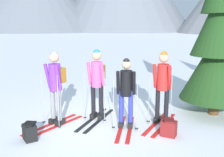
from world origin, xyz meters
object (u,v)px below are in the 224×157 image
at_px(skier_in_purple, 55,83).
at_px(pine_tree_near, 219,38).
at_px(skier_in_pink, 97,80).
at_px(skier_in_red, 163,83).
at_px(backpack_on_snow_front, 30,132).
at_px(backpack_on_snow_beside, 169,128).
at_px(skier_in_black, 126,89).

height_order(skier_in_purple, pine_tree_near, pine_tree_near).
xyz_separation_m(skier_in_pink, skier_in_red, (1.62, -0.12, -0.01)).
bearing_deg(skier_in_purple, backpack_on_snow_front, -107.43).
bearing_deg(backpack_on_snow_beside, skier_in_black, 158.00).
height_order(skier_in_pink, pine_tree_near, pine_tree_near).
bearing_deg(backpack_on_snow_beside, skier_in_pink, 152.75).
bearing_deg(skier_in_black, backpack_on_snow_front, -154.70).
height_order(skier_in_pink, skier_in_black, skier_in_pink).
height_order(skier_in_red, backpack_on_snow_front, skier_in_red).
bearing_deg(skier_in_purple, backpack_on_snow_beside, -8.40).
bearing_deg(skier_in_purple, pine_tree_near, 16.75).
bearing_deg(backpack_on_snow_front, skier_in_pink, 49.77).
bearing_deg(backpack_on_snow_front, skier_in_black, 25.30).
relative_size(skier_in_purple, backpack_on_snow_beside, 4.71).
relative_size(skier_in_purple, skier_in_black, 1.09).
relative_size(skier_in_black, backpack_on_snow_front, 4.14).
xyz_separation_m(skier_in_red, backpack_on_snow_beside, (0.10, -0.77, -0.82)).
xyz_separation_m(skier_in_purple, skier_in_pink, (0.92, 0.50, -0.00)).
bearing_deg(backpack_on_snow_front, backpack_on_snow_beside, 10.47).
xyz_separation_m(backpack_on_snow_front, backpack_on_snow_beside, (2.94, 0.54, 0.00)).
xyz_separation_m(skier_in_purple, backpack_on_snow_beside, (2.65, -0.39, -0.84)).
relative_size(skier_in_pink, backpack_on_snow_beside, 4.70).
distance_m(skier_in_red, backpack_on_snow_beside, 1.13).
relative_size(skier_in_purple, backpack_on_snow_front, 4.51).
xyz_separation_m(skier_in_purple, skier_in_black, (1.68, -0.00, -0.10)).
distance_m(skier_in_purple, skier_in_red, 2.57).
bearing_deg(backpack_on_snow_beside, backpack_on_snow_front, -169.53).
bearing_deg(skier_in_red, skier_in_pink, 175.64).
distance_m(skier_in_purple, skier_in_pink, 1.05).
distance_m(skier_in_red, backpack_on_snow_front, 3.23).
distance_m(skier_in_pink, skier_in_red, 1.63).
height_order(pine_tree_near, backpack_on_snow_beside, pine_tree_near).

